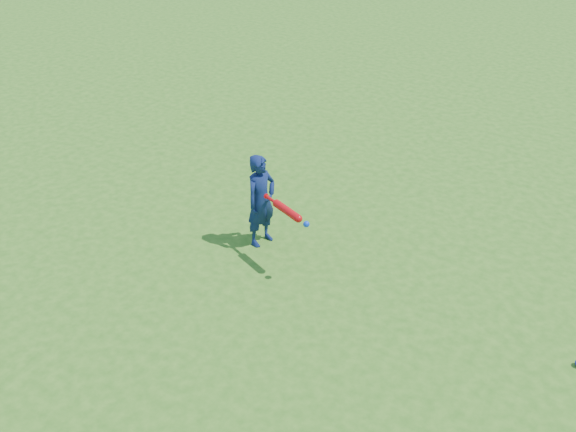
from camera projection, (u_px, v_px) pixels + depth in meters
name	position (u px, v px, depth m)	size (l,w,h in m)	color
ground	(343.00, 239.00, 7.48)	(80.00, 80.00, 0.00)	#316C19
child	(261.00, 201.00, 7.15)	(0.40, 0.26, 1.10)	#101E4E
bat_swing	(289.00, 212.00, 6.65)	(0.70, 0.31, 0.08)	red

